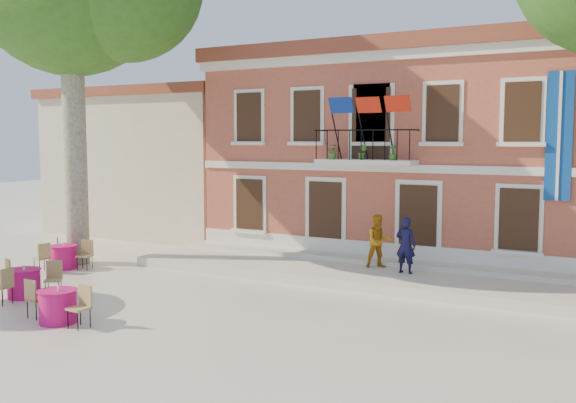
# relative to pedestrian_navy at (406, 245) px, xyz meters

# --- Properties ---
(ground) EXTENTS (90.00, 90.00, 0.00)m
(ground) POSITION_rel_pedestrian_navy_xyz_m (-3.71, -4.48, -1.13)
(ground) COLOR beige
(ground) RESTS_ON ground
(main_building) EXTENTS (13.50, 9.59, 7.50)m
(main_building) POSITION_rel_pedestrian_navy_xyz_m (-1.70, 5.50, 2.65)
(main_building) COLOR #A44A3B
(main_building) RESTS_ON ground
(neighbor_west) EXTENTS (9.40, 9.40, 6.40)m
(neighbor_west) POSITION_rel_pedestrian_navy_xyz_m (-13.21, 6.52, 2.08)
(neighbor_west) COLOR beige
(neighbor_west) RESTS_ON ground
(terrace) EXTENTS (14.00, 3.40, 0.30)m
(terrace) POSITION_rel_pedestrian_navy_xyz_m (-1.71, -0.08, -0.98)
(terrace) COLOR silver
(terrace) RESTS_ON ground
(pedestrian_navy) EXTENTS (0.64, 0.45, 1.67)m
(pedestrian_navy) POSITION_rel_pedestrian_navy_xyz_m (0.00, 0.00, 0.00)
(pedestrian_navy) COLOR #111036
(pedestrian_navy) RESTS_ON terrace
(pedestrian_orange) EXTENTS (1.01, 0.97, 1.63)m
(pedestrian_orange) POSITION_rel_pedestrian_navy_xyz_m (-0.99, 0.40, -0.02)
(pedestrian_orange) COLOR orange
(pedestrian_orange) RESTS_ON terrace
(cafe_table_0) EXTENTS (1.86, 1.72, 0.95)m
(cafe_table_0) POSITION_rel_pedestrian_navy_xyz_m (-8.39, -6.54, -0.70)
(cafe_table_0) COLOR #C41277
(cafe_table_0) RESTS_ON ground
(cafe_table_1) EXTENTS (1.95, 0.90, 0.95)m
(cafe_table_1) POSITION_rel_pedestrian_navy_xyz_m (-5.72, -7.79, -0.71)
(cafe_table_1) COLOR #C41277
(cafe_table_1) RESTS_ON ground
(cafe_table_3) EXTENTS (1.82, 1.79, 0.95)m
(cafe_table_3) POSITION_rel_pedestrian_navy_xyz_m (-10.48, -3.30, -0.70)
(cafe_table_3) COLOR #C41277
(cafe_table_3) RESTS_ON ground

